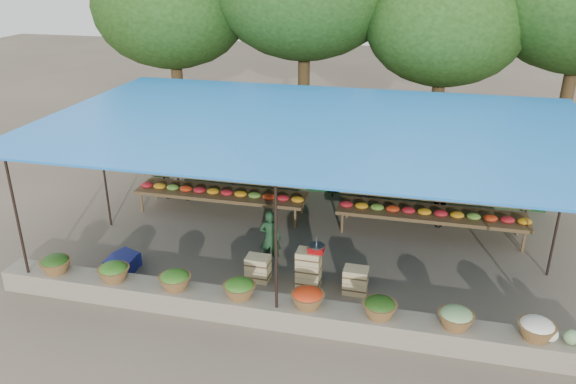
% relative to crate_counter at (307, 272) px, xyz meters
% --- Properties ---
extents(ground, '(60.00, 60.00, 0.00)m').
position_rel_crate_counter_xyz_m(ground, '(-0.23, 1.52, -0.31)').
color(ground, brown).
rests_on(ground, ground).
extents(stone_curb, '(10.60, 0.55, 0.40)m').
position_rel_crate_counter_xyz_m(stone_curb, '(-0.23, -1.23, -0.11)').
color(stone_curb, slate).
rests_on(stone_curb, ground).
extents(stall_canopy, '(10.80, 6.60, 2.82)m').
position_rel_crate_counter_xyz_m(stall_canopy, '(-0.23, 1.59, 2.37)').
color(stall_canopy, black).
rests_on(stall_canopy, ground).
extents(produce_baskets, '(8.98, 0.58, 0.34)m').
position_rel_crate_counter_xyz_m(produce_baskets, '(-0.33, -1.23, 0.25)').
color(produce_baskets, brown).
rests_on(produce_baskets, stone_curb).
extents(netting_backdrop, '(10.60, 0.06, 2.50)m').
position_rel_crate_counter_xyz_m(netting_backdrop, '(-0.23, 4.67, 0.94)').
color(netting_backdrop, '#18441D').
rests_on(netting_backdrop, ground).
extents(tree_row, '(16.51, 5.50, 7.12)m').
position_rel_crate_counter_xyz_m(tree_row, '(0.27, 7.61, 4.39)').
color(tree_row, '#3C2C16').
rests_on(tree_row, ground).
extents(fruit_table_left, '(4.21, 0.95, 0.93)m').
position_rel_crate_counter_xyz_m(fruit_table_left, '(-2.73, 2.87, 0.30)').
color(fruit_table_left, '#4A361D').
rests_on(fruit_table_left, ground).
extents(fruit_table_right, '(4.21, 0.95, 0.93)m').
position_rel_crate_counter_xyz_m(fruit_table_right, '(2.27, 2.87, 0.30)').
color(fruit_table_right, '#4A361D').
rests_on(fruit_table_right, ground).
extents(crate_counter, '(2.36, 0.35, 0.77)m').
position_rel_crate_counter_xyz_m(crate_counter, '(0.00, 0.00, 0.00)').
color(crate_counter, tan).
rests_on(crate_counter, ground).
extents(weighing_scale, '(0.31, 0.31, 0.33)m').
position_rel_crate_counter_xyz_m(weighing_scale, '(0.17, 0.00, 0.54)').
color(weighing_scale, '#AA0D10').
rests_on(weighing_scale, crate_counter).
extents(vendor_seated, '(0.46, 0.32, 1.21)m').
position_rel_crate_counter_xyz_m(vendor_seated, '(-0.89, 0.62, 0.30)').
color(vendor_seated, '#1A3B20').
rests_on(vendor_seated, ground).
extents(customer_left, '(0.81, 0.64, 1.62)m').
position_rel_crate_counter_xyz_m(customer_left, '(-4.02, 3.27, 0.50)').
color(customer_left, slate).
rests_on(customer_left, ground).
extents(customer_mid, '(1.08, 0.68, 1.59)m').
position_rel_crate_counter_xyz_m(customer_mid, '(0.61, 4.09, 0.48)').
color(customer_mid, slate).
rests_on(customer_mid, ground).
extents(customer_right, '(0.96, 0.89, 1.59)m').
position_rel_crate_counter_xyz_m(customer_right, '(2.44, 3.40, 0.48)').
color(customer_right, slate).
rests_on(customer_right, ground).
extents(blue_crate_front, '(0.54, 0.39, 0.32)m').
position_rel_crate_counter_xyz_m(blue_crate_front, '(-3.71, -0.41, -0.15)').
color(blue_crate_front, navy).
rests_on(blue_crate_front, ground).
extents(blue_crate_back, '(0.59, 0.51, 0.30)m').
position_rel_crate_counter_xyz_m(blue_crate_back, '(-3.73, -0.11, -0.16)').
color(blue_crate_back, navy).
rests_on(blue_crate_back, ground).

